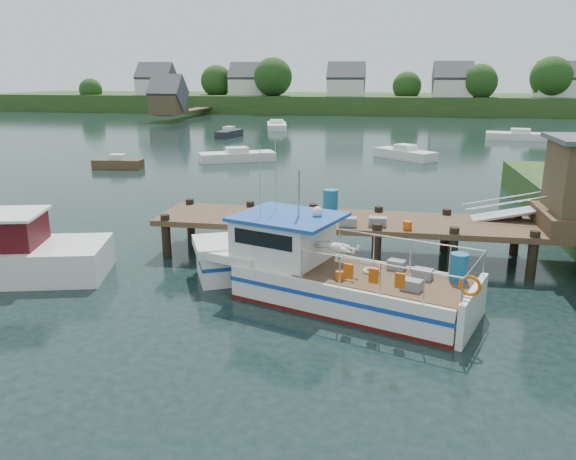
% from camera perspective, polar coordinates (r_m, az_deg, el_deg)
% --- Properties ---
extents(ground_plane, '(160.00, 160.00, 0.00)m').
position_cam_1_polar(ground_plane, '(20.79, 3.44, -2.49)').
color(ground_plane, black).
extents(far_shore, '(140.00, 42.55, 9.22)m').
position_cam_1_polar(far_shore, '(102.13, 8.99, 12.96)').
color(far_shore, '#2D481E').
rests_on(far_shore, ground).
extents(dock, '(16.60, 3.00, 4.78)m').
position_cam_1_polar(dock, '(20.56, 21.90, 2.66)').
color(dock, '#503826').
rests_on(dock, ground).
extents(lobster_boat, '(9.17, 5.26, 4.51)m').
position_cam_1_polar(lobster_boat, '(16.62, 2.96, -4.21)').
color(lobster_boat, silver).
rests_on(lobster_boat, ground).
extents(moored_rowboat, '(3.53, 1.48, 1.00)m').
position_cam_1_polar(moored_rowboat, '(41.56, -16.88, 6.52)').
color(moored_rowboat, '#503826').
rests_on(moored_rowboat, ground).
extents(moored_far, '(6.84, 3.27, 1.12)m').
position_cam_1_polar(moored_far, '(62.07, 22.50, 8.85)').
color(moored_far, silver).
rests_on(moored_far, ground).
extents(moored_a, '(5.97, 4.24, 1.05)m').
position_cam_1_polar(moored_a, '(43.40, -5.18, 7.51)').
color(moored_a, silver).
rests_on(moored_a, ground).
extents(moored_b, '(4.95, 4.74, 1.13)m').
position_cam_1_polar(moored_b, '(45.22, 11.79, 7.61)').
color(moored_b, silver).
rests_on(moored_b, ground).
extents(moored_d, '(3.53, 6.83, 1.11)m').
position_cam_1_polar(moored_d, '(68.96, -1.16, 10.56)').
color(moored_d, silver).
rests_on(moored_d, ground).
extents(moored_e, '(2.13, 4.21, 1.11)m').
position_cam_1_polar(moored_e, '(60.30, -5.99, 9.76)').
color(moored_e, black).
rests_on(moored_e, ground).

